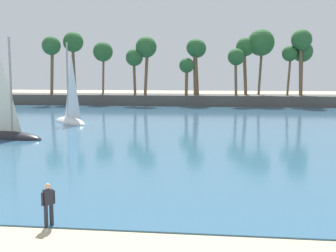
% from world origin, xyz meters
% --- Properties ---
extents(sea, '(220.00, 101.23, 0.06)m').
position_xyz_m(sea, '(0.00, 60.28, 0.03)').
color(sea, '#33607F').
rests_on(sea, ground).
extents(palm_headland, '(81.06, 6.95, 12.95)m').
position_xyz_m(palm_headland, '(-0.61, 71.03, 4.30)').
color(palm_headland, '#514C47').
rests_on(palm_headland, ground).
extents(person_at_waterline, '(0.40, 0.43, 1.67)m').
position_xyz_m(person_at_waterline, '(-4.42, 9.80, 0.89)').
color(person_at_waterline, '#23232D').
rests_on(person_at_waterline, ground).
extents(sailboat_near_shore, '(6.63, 3.33, 9.22)m').
position_xyz_m(sailboat_near_shore, '(-16.28, 30.29, 0.89)').
color(sailboat_near_shore, black).
rests_on(sailboat_near_shore, sea).
extents(sailboat_mid_bay, '(5.96, 6.17, 9.57)m').
position_xyz_m(sailboat_mid_bay, '(-14.90, 42.05, 0.92)').
color(sailboat_mid_bay, white).
rests_on(sailboat_mid_bay, sea).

